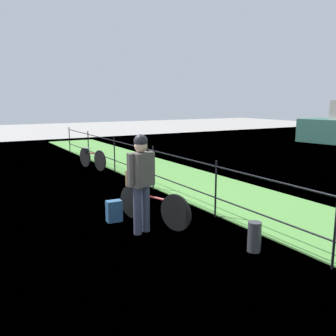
{
  "coord_description": "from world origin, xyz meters",
  "views": [
    {
      "loc": [
        6.73,
        -2.36,
        2.22
      ],
      "look_at": [
        0.52,
        1.23,
        0.9
      ],
      "focal_mm": 39.25,
      "sensor_mm": 36.0,
      "label": 1
    }
  ],
  "objects_px": {
    "backpack_on_paving": "(114,211)",
    "mooring_bollard": "(254,237)",
    "wooden_crate": "(137,179)",
    "cyclist_person": "(141,175)",
    "bicycle_parked": "(92,158)",
    "terrier_dog": "(138,167)",
    "bicycle_main": "(152,206)"
  },
  "relations": [
    {
      "from": "cyclist_person",
      "to": "backpack_on_paving",
      "type": "distance_m",
      "value": 1.14
    },
    {
      "from": "backpack_on_paving",
      "to": "wooden_crate",
      "type": "bearing_deg",
      "value": -10.5
    },
    {
      "from": "bicycle_main",
      "to": "terrier_dog",
      "type": "relative_size",
      "value": 5.01
    },
    {
      "from": "cyclist_person",
      "to": "bicycle_parked",
      "type": "relative_size",
      "value": 1.04
    },
    {
      "from": "backpack_on_paving",
      "to": "bicycle_parked",
      "type": "distance_m",
      "value": 5.56
    },
    {
      "from": "mooring_bollard",
      "to": "bicycle_main",
      "type": "bearing_deg",
      "value": -158.56
    },
    {
      "from": "terrier_dog",
      "to": "cyclist_person",
      "type": "xyz_separation_m",
      "value": [
        0.65,
        -0.25,
        -0.01
      ]
    },
    {
      "from": "bicycle_parked",
      "to": "terrier_dog",
      "type": "bearing_deg",
      "value": -9.79
    },
    {
      "from": "mooring_bollard",
      "to": "bicycle_parked",
      "type": "distance_m",
      "value": 7.72
    },
    {
      "from": "backpack_on_paving",
      "to": "bicycle_parked",
      "type": "xyz_separation_m",
      "value": [
        -5.38,
        1.39,
        0.15
      ]
    },
    {
      "from": "terrier_dog",
      "to": "mooring_bollard",
      "type": "relative_size",
      "value": 0.71
    },
    {
      "from": "bicycle_parked",
      "to": "wooden_crate",
      "type": "bearing_deg",
      "value": -9.91
    },
    {
      "from": "wooden_crate",
      "to": "terrier_dog",
      "type": "bearing_deg",
      "value": 19.53
    },
    {
      "from": "bicycle_main",
      "to": "cyclist_person",
      "type": "relative_size",
      "value": 0.96
    },
    {
      "from": "cyclist_person",
      "to": "bicycle_parked",
      "type": "xyz_separation_m",
      "value": [
        -6.16,
        1.2,
        -0.65
      ]
    },
    {
      "from": "cyclist_person",
      "to": "bicycle_main",
      "type": "bearing_deg",
      "value": 130.2
    },
    {
      "from": "bicycle_main",
      "to": "terrier_dog",
      "type": "distance_m",
      "value": 0.76
    },
    {
      "from": "terrier_dog",
      "to": "bicycle_parked",
      "type": "distance_m",
      "value": 5.63
    },
    {
      "from": "wooden_crate",
      "to": "cyclist_person",
      "type": "distance_m",
      "value": 0.75
    },
    {
      "from": "wooden_crate",
      "to": "cyclist_person",
      "type": "xyz_separation_m",
      "value": [
        0.68,
        -0.24,
        0.21
      ]
    },
    {
      "from": "bicycle_parked",
      "to": "mooring_bollard",
      "type": "bearing_deg",
      "value": -0.72
    },
    {
      "from": "bicycle_main",
      "to": "bicycle_parked",
      "type": "xyz_separation_m",
      "value": [
        -5.85,
        0.83,
        0.01
      ]
    },
    {
      "from": "mooring_bollard",
      "to": "backpack_on_paving",
      "type": "bearing_deg",
      "value": -151.12
    },
    {
      "from": "wooden_crate",
      "to": "backpack_on_paving",
      "type": "xyz_separation_m",
      "value": [
        -0.11,
        -0.43,
        -0.59
      ]
    },
    {
      "from": "terrier_dog",
      "to": "backpack_on_paving",
      "type": "bearing_deg",
      "value": -106.63
    },
    {
      "from": "bicycle_main",
      "to": "wooden_crate",
      "type": "distance_m",
      "value": 0.59
    },
    {
      "from": "backpack_on_paving",
      "to": "mooring_bollard",
      "type": "xyz_separation_m",
      "value": [
        2.34,
        1.29,
        0.03
      ]
    },
    {
      "from": "wooden_crate",
      "to": "mooring_bollard",
      "type": "distance_m",
      "value": 2.46
    },
    {
      "from": "cyclist_person",
      "to": "wooden_crate",
      "type": "bearing_deg",
      "value": 160.63
    },
    {
      "from": "mooring_bollard",
      "to": "wooden_crate",
      "type": "bearing_deg",
      "value": -158.87
    },
    {
      "from": "bicycle_main",
      "to": "mooring_bollard",
      "type": "xyz_separation_m",
      "value": [
        1.86,
        0.73,
        -0.12
      ]
    },
    {
      "from": "backpack_on_paving",
      "to": "mooring_bollard",
      "type": "height_order",
      "value": "mooring_bollard"
    }
  ]
}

